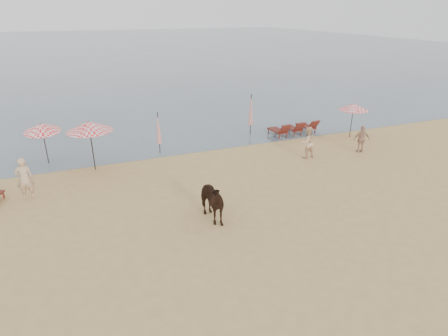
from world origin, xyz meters
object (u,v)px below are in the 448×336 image
object	(u,v)px
umbrella_open_left_b	(42,128)
lounger_cluster_right	(294,128)
umbrella_open_left_a	(89,126)
cow	(209,201)
umbrella_closed_right	(251,110)
beachgoer_left	(25,178)
beachgoer_right_b	(362,139)
umbrella_closed_left	(158,128)
beachgoer_right_a	(307,142)
umbrella_open_right	(354,107)

from	to	relation	value
umbrella_open_left_b	lounger_cluster_right	bearing A→B (deg)	-17.93
umbrella_open_left_a	cow	bearing A→B (deg)	-59.27
umbrella_open_left_a	cow	xyz separation A→B (m)	(3.61, -6.59, -1.40)
umbrella_open_left_a	umbrella_open_left_b	distance (m)	2.75
umbrella_closed_right	beachgoer_left	world-z (taller)	umbrella_closed_right
beachgoer_right_b	cow	bearing A→B (deg)	40.46
lounger_cluster_right	beachgoer_left	world-z (taller)	beachgoer_left
umbrella_closed_right	beachgoer_right_b	size ratio (longest dim) A/B	1.70
umbrella_open_left_a	umbrella_closed_left	distance (m)	3.73
cow	umbrella_closed_right	bearing A→B (deg)	48.39
lounger_cluster_right	umbrella_closed_right	bearing A→B (deg)	151.58
beachgoer_right_a	beachgoer_right_b	bearing A→B (deg)	172.94
umbrella_closed_right	cow	world-z (taller)	umbrella_closed_right
umbrella_closed_left	beachgoer_left	size ratio (longest dim) A/B	1.28
lounger_cluster_right	umbrella_open_left_b	size ratio (longest dim) A/B	1.33
umbrella_closed_left	umbrella_closed_right	xyz separation A→B (m)	(6.08, 1.26, 0.15)
umbrella_closed_right	beachgoer_left	size ratio (longest dim) A/B	1.41
umbrella_open_left_b	cow	xyz separation A→B (m)	(5.77, -8.27, -1.12)
umbrella_open_left_b	umbrella_open_right	bearing A→B (deg)	-23.44
cow	beachgoer_right_a	distance (m)	8.09
umbrella_open_left_b	beachgoer_right_b	world-z (taller)	umbrella_open_left_b
cow	beachgoer_right_b	bearing A→B (deg)	12.15
umbrella_open_right	beachgoer_left	xyz separation A→B (m)	(-17.81, -1.63, -1.00)
umbrella_open_left_a	umbrella_closed_left	size ratio (longest dim) A/B	1.06
beachgoer_left	umbrella_open_left_a	bearing A→B (deg)	-147.87
lounger_cluster_right	umbrella_open_right	xyz separation A→B (m)	(2.92, -1.75, 1.47)
lounger_cluster_right	beachgoer_right_a	bearing A→B (deg)	-116.83
beachgoer_left	umbrella_open_right	bearing A→B (deg)	179.97
umbrella_closed_right	umbrella_open_right	bearing A→B (deg)	-27.76
umbrella_open_left_b	umbrella_closed_left	distance (m)	5.70
umbrella_closed_left	cow	xyz separation A→B (m)	(0.13, -7.67, -0.62)
umbrella_open_left_b	beachgoer_left	distance (m)	4.02
umbrella_open_left_b	umbrella_open_left_a	bearing A→B (deg)	-54.03
umbrella_open_right	umbrella_closed_left	distance (m)	11.63
umbrella_closed_right	cow	distance (m)	10.75
umbrella_open_left_a	umbrella_open_right	world-z (taller)	umbrella_open_left_a
lounger_cluster_right	beachgoer_right_b	bearing A→B (deg)	-72.11
umbrella_closed_left	beachgoer_right_b	size ratio (longest dim) A/B	1.54
umbrella_open_left_b	umbrella_closed_right	size ratio (longest dim) A/B	0.87
umbrella_open_left_b	umbrella_closed_left	size ratio (longest dim) A/B	0.96
umbrella_open_left_b	umbrella_closed_right	distance (m)	11.75
beachgoer_left	umbrella_open_left_b	bearing A→B (deg)	-105.01
umbrella_open_left_a	beachgoer_right_a	distance (m)	10.94
umbrella_open_left_b	umbrella_closed_left	bearing A→B (deg)	-22.20
umbrella_open_left_a	cow	world-z (taller)	umbrella_open_left_a
umbrella_closed_right	cow	bearing A→B (deg)	-123.68
lounger_cluster_right	umbrella_closed_left	size ratio (longest dim) A/B	1.28
umbrella_open_right	umbrella_closed_left	xyz separation A→B (m)	(-11.51, 1.60, -0.48)
umbrella_open_left_b	cow	size ratio (longest dim) A/B	1.17
umbrella_closed_left	beachgoer_right_a	bearing A→B (deg)	-26.55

